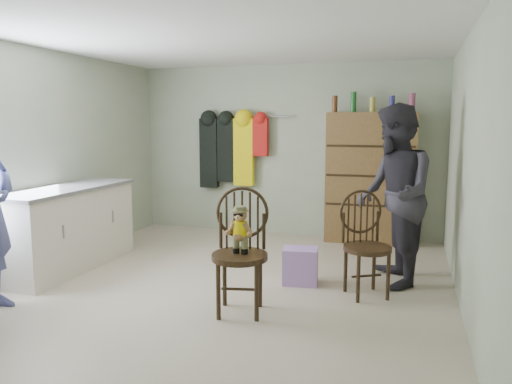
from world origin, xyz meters
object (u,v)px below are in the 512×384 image
(chair_far, at_px, (365,239))
(dresser, at_px, (371,178))
(counter, at_px, (67,228))
(chair_front, at_px, (241,242))

(chair_far, xyz_separation_m, dresser, (-0.13, 2.18, 0.36))
(counter, distance_m, chair_front, 2.42)
(chair_front, xyz_separation_m, chair_far, (1.00, 0.77, -0.08))
(counter, height_order, chair_far, chair_far)
(chair_front, height_order, chair_far, chair_front)
(counter, relative_size, chair_far, 1.83)
(counter, relative_size, chair_front, 1.69)
(counter, bearing_deg, dresser, 35.69)
(chair_front, bearing_deg, dresser, 61.66)
(dresser, bearing_deg, chair_front, -106.49)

